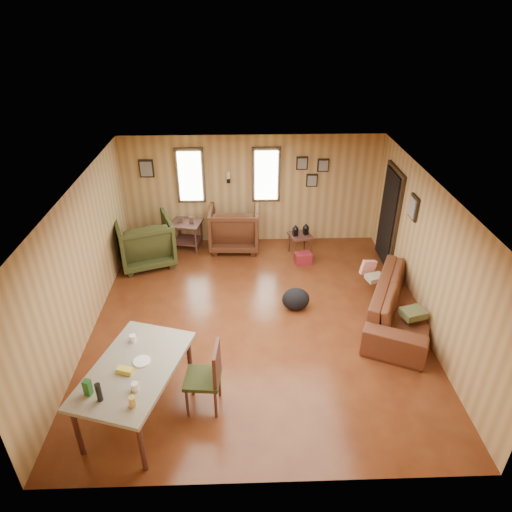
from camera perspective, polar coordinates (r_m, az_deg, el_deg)
The scene contains 11 objects.
room at distance 7.48m, azimuth 1.33°, elevation 0.57°, with size 5.54×6.04×2.44m.
sofa at distance 8.05m, azimuth 18.17°, elevation -4.85°, with size 2.44×0.71×0.95m, color brown.
recliner_brown at distance 9.90m, azimuth -2.71°, elevation 3.93°, with size 1.05×0.98×1.08m, color #4D2817.
recliner_green at distance 9.54m, azimuth -13.75°, elevation 2.05°, with size 1.06×1.00×1.09m, color #343A1A.
end_table at distance 9.99m, azimuth -8.61°, elevation 3.16°, with size 0.71×0.66×0.77m.
side_table at distance 9.66m, azimuth 5.57°, elevation 2.77°, with size 0.54×0.54×0.72m.
cooler at distance 9.50m, azimuth 5.89°, elevation -0.28°, with size 0.37×0.28×0.24m.
backpack at distance 8.09m, azimuth 4.99°, elevation -5.39°, with size 0.58×0.50×0.42m.
sofa_pillows at distance 8.08m, azimuth 16.50°, elevation -4.27°, with size 0.79×1.56×0.32m.
dining_table at distance 6.06m, azimuth -15.03°, elevation -13.88°, with size 1.43×1.87×1.09m.
dining_chair at distance 6.16m, azimuth -5.99°, elevation -14.49°, with size 0.50×0.50×1.02m.
Camera 1 is at (-0.22, -6.24, 4.86)m, focal length 32.00 mm.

